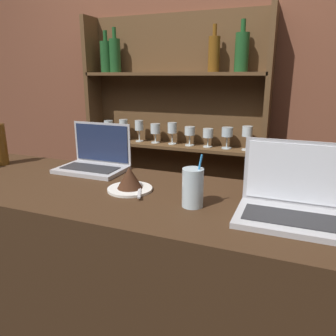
# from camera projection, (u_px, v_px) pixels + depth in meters

# --- Properties ---
(bar_counter) EXTENTS (1.93, 0.60, 1.02)m
(bar_counter) POSITION_uv_depth(u_px,v_px,m) (125.00, 301.00, 1.42)
(bar_counter) COLOR #382314
(bar_counter) RESTS_ON ground_plane
(back_wall) EXTENTS (7.00, 0.06, 2.70)m
(back_wall) POSITION_uv_depth(u_px,v_px,m) (199.00, 92.00, 2.13)
(back_wall) COLOR brown
(back_wall) RESTS_ON ground_plane
(back_shelf) EXTENTS (1.21, 0.18, 1.83)m
(back_shelf) POSITION_uv_depth(u_px,v_px,m) (174.00, 148.00, 2.21)
(back_shelf) COLOR brown
(back_shelf) RESTS_ON ground_plane
(laptop_near) EXTENTS (0.31, 0.21, 0.21)m
(laptop_near) POSITION_uv_depth(u_px,v_px,m) (95.00, 160.00, 1.54)
(laptop_near) COLOR #ADADB2
(laptop_near) RESTS_ON bar_counter
(laptop_far) EXTENTS (0.33, 0.23, 0.23)m
(laptop_far) POSITION_uv_depth(u_px,v_px,m) (293.00, 202.00, 1.02)
(laptop_far) COLOR #ADADB2
(laptop_far) RESTS_ON bar_counter
(cake_plate) EXTENTS (0.18, 0.18, 0.09)m
(cake_plate) POSITION_uv_depth(u_px,v_px,m) (130.00, 181.00, 1.26)
(cake_plate) COLOR silver
(cake_plate) RESTS_ON bar_counter
(water_glass) EXTENTS (0.07, 0.07, 0.18)m
(water_glass) POSITION_uv_depth(u_px,v_px,m) (193.00, 188.00, 1.10)
(water_glass) COLOR silver
(water_glass) RESTS_ON bar_counter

